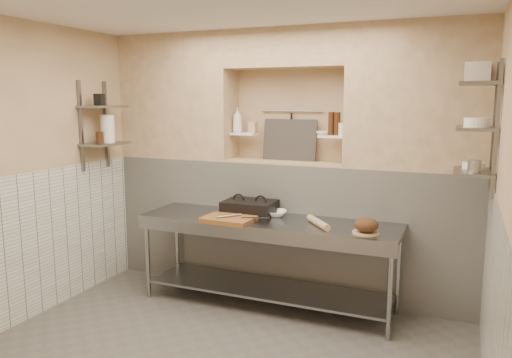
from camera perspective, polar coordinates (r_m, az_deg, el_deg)
The scene contains 46 objects.
wall_left at distance 5.08m, azimuth -26.17°, elevation 0.50°, with size 0.10×3.90×2.80m, color tan.
wall_right at distance 3.37m, azimuth 27.24°, elevation -3.53°, with size 0.10×3.90×2.80m, color tan.
wall_back at distance 5.61m, azimuth 4.34°, elevation 2.14°, with size 4.00×0.10×2.80m, color tan.
backwall_lower at distance 5.51m, azimuth 3.43°, elevation -5.39°, with size 4.00×0.40×1.40m, color silver.
alcove_sill at distance 5.38m, azimuth 3.50°, elevation 1.95°, with size 1.30×0.40×0.02m, color tan.
backwall_pillar_left at distance 5.91m, azimuth -8.81°, elevation 9.21°, with size 1.35×0.40×1.40m, color tan.
backwall_pillar_right at distance 5.06m, azimuth 18.07°, elevation 8.91°, with size 1.35×0.40×1.40m, color tan.
backwall_header at distance 5.36m, azimuth 3.62°, elevation 14.68°, with size 1.30×0.40×0.40m, color tan.
wainscot_left at distance 5.18m, azimuth -25.19°, elevation -7.22°, with size 0.02×3.90×1.40m, color silver.
wainscot_right at distance 3.57m, azimuth 25.41°, elevation -14.52°, with size 0.02×3.90×1.40m, color silver.
alcove_shelf_left at distance 5.53m, azimuth -1.38°, elevation 5.19°, with size 0.28×0.16×0.03m, color white.
alcove_shelf_right at distance 5.21m, azimuth 8.74°, elevation 4.84°, with size 0.28×0.16×0.03m, color white.
utensil_rail at distance 5.50m, azimuth 4.14°, elevation 7.75°, with size 0.02×0.02×0.70m, color gray.
hanging_steel at distance 5.49m, azimuth 4.06°, elevation 5.97°, with size 0.02×0.02×0.30m, color black.
splash_panel at distance 5.45m, azimuth 3.87°, elevation 4.47°, with size 0.60×0.02×0.45m, color #383330.
shelf_rail_left_a at distance 5.89m, azimuth -16.75°, elevation 6.02°, with size 0.03×0.03×0.95m, color slate.
shelf_rail_left_b at distance 5.58m, azimuth -19.36°, elevation 5.74°, with size 0.03×0.03×0.95m, color slate.
wall_shelf_left_lower at distance 5.66m, azimuth -16.88°, elevation 3.87°, with size 0.30×0.50×0.03m, color slate.
wall_shelf_left_upper at distance 5.64m, azimuth -17.07°, elevation 7.92°, with size 0.30×0.50×0.03m, color slate.
shelf_rail_right_a at distance 4.55m, azimuth 25.57°, elevation 5.35°, with size 0.03×0.03×1.05m, color slate.
shelf_rail_right_b at distance 4.15m, azimuth 25.81°, elevation 5.05°, with size 0.03×0.03×1.05m, color slate.
wall_shelf_right_lower at distance 4.38m, azimuth 23.61°, elevation 0.75°, with size 0.30×0.50×0.03m, color slate.
wall_shelf_right_mid at distance 4.34m, azimuth 23.90°, elevation 5.32°, with size 0.30×0.50×0.03m, color slate.
wall_shelf_right_upper at distance 4.34m, azimuth 24.20°, elevation 9.93°, with size 0.30×0.50×0.03m, color slate.
prep_table at distance 5.01m, azimuth 1.29°, elevation -7.54°, with size 2.60×0.70×0.90m.
panini_press at distance 5.16m, azimuth -0.73°, elevation -3.28°, with size 0.53×0.39×0.14m.
cutting_board at distance 4.88m, azimuth -3.16°, elevation -4.62°, with size 0.49×0.34×0.04m, color #935722.
knife_blade at distance 4.82m, azimuth -0.06°, elevation -4.44°, with size 0.28×0.03×0.01m, color gray.
tongs at distance 4.87m, azimuth -3.10°, elevation -4.23°, with size 0.02×0.02×0.25m, color gray.
mixing_bowl at distance 5.09m, azimuth 2.15°, elevation -3.94°, with size 0.24×0.24×0.06m, color white.
rolling_pin at distance 4.74m, azimuth 7.13°, elevation -4.96°, with size 0.06×0.06×0.43m, color tan.
bread_board at distance 4.56m, azimuth 12.46°, elevation -5.99°, with size 0.24×0.24×0.01m, color tan.
bread_loaf at distance 4.54m, azimuth 12.49°, elevation -5.12°, with size 0.21×0.21×0.13m, color #4C2D19.
bottle_soap at distance 5.56m, azimuth -2.13°, elevation 6.74°, with size 0.11×0.11×0.27m, color white.
jar_alcove at distance 5.50m, azimuth -0.36°, elevation 5.93°, with size 0.08×0.08×0.12m, color tan.
bowl_alcove at distance 5.20m, azimuth 7.59°, elevation 5.22°, with size 0.13×0.13×0.04m, color white.
condiment_a at distance 5.17m, azimuth 9.26°, elevation 6.25°, with size 0.06×0.06×0.24m, color #391D0E.
condiment_b at distance 5.19m, azimuth 8.58°, elevation 6.28°, with size 0.06×0.06×0.24m, color #391D0E.
condiment_c at distance 5.16m, azimuth 9.80°, elevation 5.62°, with size 0.07×0.07×0.13m, color white.
jug_left at distance 5.69m, azimuth -16.60°, elevation 5.54°, with size 0.15×0.15×0.30m, color white.
jar_left at distance 5.59m, azimuth -17.42°, elevation 4.55°, with size 0.08×0.08×0.12m, color #391D0E.
box_left_upper at distance 5.60m, azimuth -17.46°, elevation 8.66°, with size 0.09×0.09×0.12m, color black.
bowl_right at distance 4.47m, azimuth 23.63°, elevation 1.42°, with size 0.18×0.18×0.05m, color white.
canister_right at distance 4.21m, azimuth 23.68°, elevation 1.31°, with size 0.10×0.10×0.10m, color gray.
bowl_right_mid at distance 4.29m, azimuth 23.95°, elevation 5.94°, with size 0.20×0.20×0.07m, color white.
basket_right at distance 4.28m, azimuth 24.30°, elevation 11.09°, with size 0.19×0.23×0.15m, color gray.
Camera 1 is at (1.76, -3.29, 2.08)m, focal length 35.00 mm.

